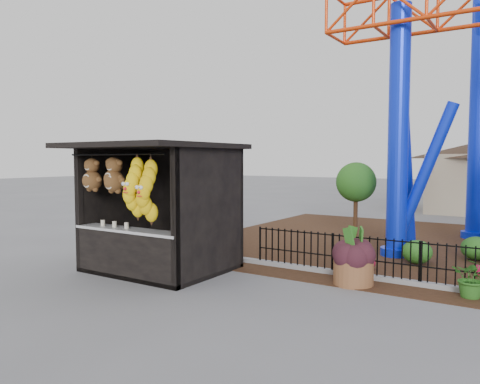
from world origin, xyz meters
The scene contains 5 objects.
ground centered at (0.00, 0.00, 0.00)m, with size 120.00×120.00×0.00m, color slate.
prize_booth centered at (-2.99, 0.90, 1.54)m, with size 3.50×3.40×3.12m.
terracotta_planter centered at (1.52, 2.40, 0.27)m, with size 0.87×0.87×0.55m, color brown.
planter_foliage centered at (1.52, 2.40, 0.87)m, with size 0.70×0.70×0.64m, color black.
potted_plant centered at (3.84, 2.70, 0.41)m, with size 0.73×0.63×0.81m, color #26591A.
Camera 1 is at (4.89, -7.41, 2.74)m, focal length 35.00 mm.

